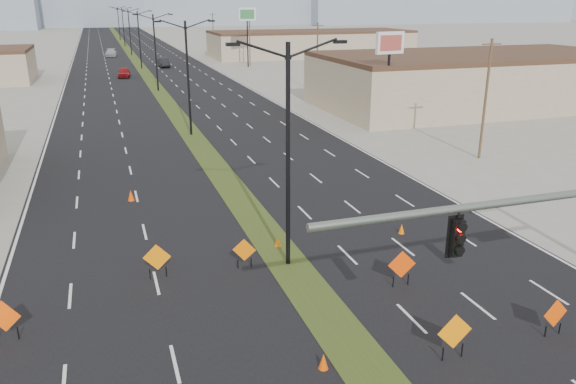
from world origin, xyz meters
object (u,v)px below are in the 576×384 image
object	(u,v)px
cone_3	(131,196)
pole_sign_east_near	(390,51)
streetlight_0	(288,151)
streetlight_1	(188,75)
streetlight_3	(139,38)
streetlight_5	(123,26)
car_mid	(164,63)
cone_2	(402,229)
streetlight_6	(119,22)
construction_sign_3	(455,333)
streetlight_4	(130,31)
construction_sign_2	(244,251)
construction_sign_5	(555,315)
pole_sign_east_far	(247,18)
construction_sign_1	(157,258)
cone_1	(278,242)
streetlight_2	(155,50)
construction_sign_0	(4,318)
car_far	(111,53)
construction_sign_4	(402,266)
car_left	(124,73)
cone_0	(323,362)

from	to	relation	value
cone_3	pole_sign_east_near	distance (m)	28.32
streetlight_0	streetlight_1	world-z (taller)	same
streetlight_3	streetlight_5	world-z (taller)	same
car_mid	cone_2	distance (m)	83.90
streetlight_6	construction_sign_3	distance (m)	176.76
streetlight_4	pole_sign_east_near	bearing A→B (deg)	-78.51
streetlight_4	streetlight_1	bearing A→B (deg)	-90.00
streetlight_0	construction_sign_2	distance (m)	5.02
construction_sign_5	pole_sign_east_far	xyz separation A→B (m)	(11.77, 89.50, 7.79)
streetlight_0	streetlight_1	bearing A→B (deg)	90.00
construction_sign_1	cone_1	xyz separation A→B (m)	(5.98, 1.49, -0.67)
construction_sign_1	pole_sign_east_far	distance (m)	84.52
streetlight_3	streetlight_2	bearing A→B (deg)	-90.00
car_mid	construction_sign_1	world-z (taller)	car_mid
cone_2	construction_sign_0	bearing A→B (deg)	-166.84
car_far	car_mid	bearing A→B (deg)	-66.90
construction_sign_4	pole_sign_east_near	world-z (taller)	pole_sign_east_near
streetlight_3	car_far	xyz separation A→B (m)	(-4.49, 26.71, -4.61)
car_mid	construction_sign_2	world-z (taller)	car_mid
streetlight_5	streetlight_6	size ratio (longest dim) A/B	1.00
construction_sign_0	streetlight_0	bearing A→B (deg)	32.35
car_left	construction_sign_1	world-z (taller)	construction_sign_1
streetlight_4	pole_sign_east_far	world-z (taller)	pole_sign_east_far
construction_sign_2	streetlight_4	bearing A→B (deg)	111.85
streetlight_0	streetlight_5	world-z (taller)	same
streetlight_6	car_mid	xyz separation A→B (m)	(4.13, -82.62, -4.60)
car_mid	construction_sign_0	distance (m)	89.51
construction_sign_1	pole_sign_east_near	world-z (taller)	pole_sign_east_near
car_mid	cone_1	size ratio (longest dim) A/B	8.93
streetlight_6	pole_sign_east_near	world-z (taller)	streetlight_6
car_far	construction_sign_5	size ratio (longest dim) A/B	3.81
streetlight_0	construction_sign_5	distance (m)	12.17
streetlight_3	pole_sign_east_far	distance (m)	19.59
streetlight_6	construction_sign_5	bearing A→B (deg)	-87.64
streetlight_1	construction_sign_3	size ratio (longest dim) A/B	5.78
construction_sign_4	cone_3	size ratio (longest dim) A/B	2.40
construction_sign_5	cone_2	xyz separation A→B (m)	(-0.52, 10.13, -0.58)
streetlight_1	streetlight_4	size ratio (longest dim) A/B	1.00
streetlight_2	streetlight_3	size ratio (longest dim) A/B	1.00
construction_sign_0	construction_sign_5	bearing A→B (deg)	1.59
streetlight_3	streetlight_5	size ratio (longest dim) A/B	1.00
streetlight_4	construction_sign_3	bearing A→B (deg)	-88.58
car_left	construction_sign_0	bearing A→B (deg)	-90.03
construction_sign_0	car_mid	bearing A→B (deg)	98.84
car_far	construction_sign_3	size ratio (longest dim) A/B	3.21
streetlight_6	car_far	distance (m)	57.65
streetlight_1	construction_sign_2	xyz separation A→B (m)	(-2.00, -27.71, -4.59)
car_mid	construction_sign_4	world-z (taller)	construction_sign_4
car_far	construction_sign_4	world-z (taller)	construction_sign_4
construction_sign_3	cone_0	world-z (taller)	construction_sign_3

